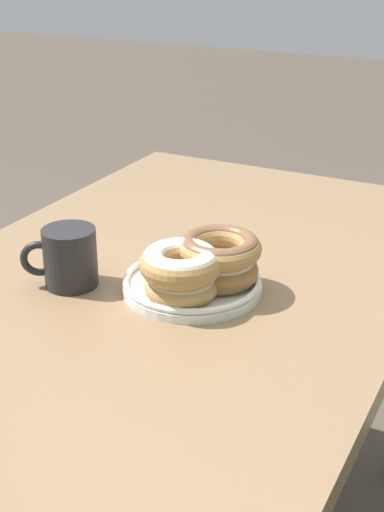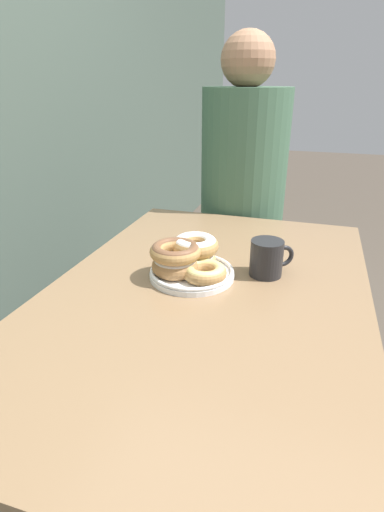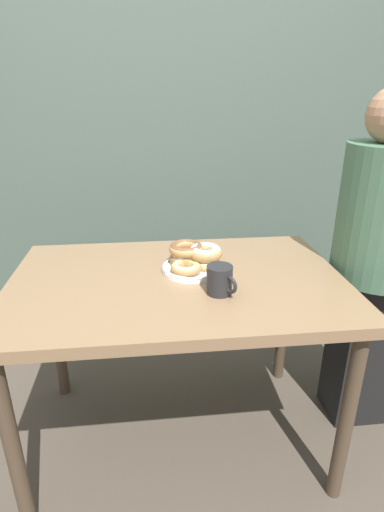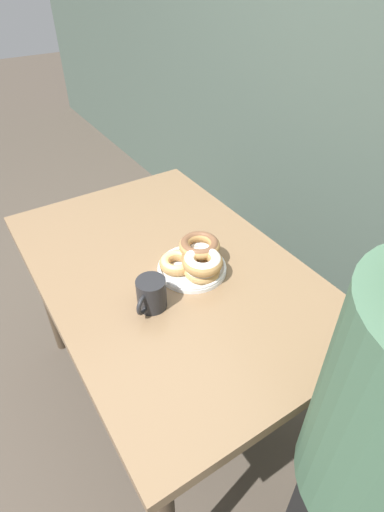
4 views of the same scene
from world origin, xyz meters
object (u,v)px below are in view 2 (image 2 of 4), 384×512
Objects in this scene: donut_plate at (189,260)px; coffee_mug at (267,258)px; person_figure at (242,200)px; dining_table at (206,318)px.

donut_plate is 0.21m from coffee_mug.
donut_plate is 2.15× the size of coffee_mug.
coffee_mug is 0.08× the size of person_figure.
donut_plate is (0.06, 0.07, 0.12)m from dining_table.
person_figure is at bearing 15.83° from coffee_mug.
coffee_mug is at bearing -71.30° from donut_plate.
donut_plate is at bearing 108.70° from coffee_mug.
dining_table is at bearing 135.57° from coffee_mug.
person_figure is at bearing -0.55° from donut_plate.
person_figure is (0.73, -0.01, -0.04)m from donut_plate.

